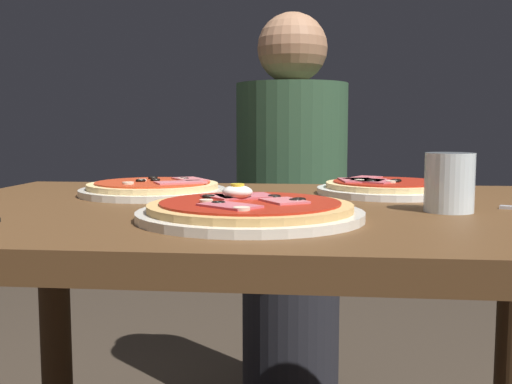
{
  "coord_description": "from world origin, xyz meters",
  "views": [
    {
      "loc": [
        0.1,
        -0.97,
        0.85
      ],
      "look_at": [
        0.0,
        -0.08,
        0.76
      ],
      "focal_mm": 42.38,
      "sensor_mm": 36.0,
      "label": 1
    }
  ],
  "objects_px": {
    "water_glass_near": "(449,186)",
    "diner_person": "(291,228)",
    "dining_table": "(261,278)",
    "pizza_across_left": "(387,188)",
    "pizza_foreground": "(250,210)",
    "pizza_across_right": "(154,189)"
  },
  "relations": [
    {
      "from": "water_glass_near",
      "to": "diner_person",
      "type": "relative_size",
      "value": 0.08
    },
    {
      "from": "diner_person",
      "to": "dining_table",
      "type": "bearing_deg",
      "value": 88.98
    },
    {
      "from": "water_glass_near",
      "to": "pizza_across_left",
      "type": "bearing_deg",
      "value": 105.3
    },
    {
      "from": "pizza_foreground",
      "to": "pizza_across_right",
      "type": "distance_m",
      "value": 0.36
    },
    {
      "from": "dining_table",
      "to": "pizza_across_right",
      "type": "bearing_deg",
      "value": 148.2
    },
    {
      "from": "water_glass_near",
      "to": "pizza_foreground",
      "type": "bearing_deg",
      "value": -160.01
    },
    {
      "from": "pizza_across_right",
      "to": "water_glass_near",
      "type": "xyz_separation_m",
      "value": [
        0.51,
        -0.18,
        0.03
      ]
    },
    {
      "from": "dining_table",
      "to": "diner_person",
      "type": "xyz_separation_m",
      "value": [
        0.01,
        0.78,
        -0.05
      ]
    },
    {
      "from": "water_glass_near",
      "to": "diner_person",
      "type": "bearing_deg",
      "value": 108.54
    },
    {
      "from": "pizza_across_left",
      "to": "pizza_foreground",
      "type": "bearing_deg",
      "value": -122.95
    },
    {
      "from": "pizza_across_right",
      "to": "water_glass_near",
      "type": "height_order",
      "value": "water_glass_near"
    },
    {
      "from": "water_glass_near",
      "to": "diner_person",
      "type": "distance_m",
      "value": 0.89
    },
    {
      "from": "pizza_foreground",
      "to": "water_glass_near",
      "type": "relative_size",
      "value": 3.55
    },
    {
      "from": "pizza_across_right",
      "to": "diner_person",
      "type": "relative_size",
      "value": 0.23
    },
    {
      "from": "pizza_foreground",
      "to": "pizza_across_right",
      "type": "relative_size",
      "value": 1.15
    },
    {
      "from": "pizza_foreground",
      "to": "diner_person",
      "type": "distance_m",
      "value": 0.94
    },
    {
      "from": "pizza_foreground",
      "to": "water_glass_near",
      "type": "bearing_deg",
      "value": 19.99
    },
    {
      "from": "pizza_foreground",
      "to": "diner_person",
      "type": "relative_size",
      "value": 0.27
    },
    {
      "from": "dining_table",
      "to": "pizza_across_left",
      "type": "xyz_separation_m",
      "value": [
        0.22,
        0.19,
        0.13
      ]
    },
    {
      "from": "pizza_foreground",
      "to": "water_glass_near",
      "type": "xyz_separation_m",
      "value": [
        0.29,
        0.11,
        0.03
      ]
    },
    {
      "from": "diner_person",
      "to": "pizza_across_right",
      "type": "bearing_deg",
      "value": 70.2
    },
    {
      "from": "pizza_foreground",
      "to": "pizza_across_right",
      "type": "height_order",
      "value": "pizza_foreground"
    }
  ]
}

